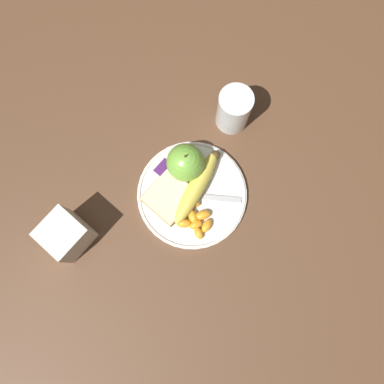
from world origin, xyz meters
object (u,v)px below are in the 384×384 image
(juice_glass, at_px, (234,111))
(banana, at_px, (198,187))
(fork, at_px, (195,196))
(jam_packet, at_px, (165,169))
(apple, at_px, (185,163))
(bread_slice, at_px, (170,197))
(condiment_caddy, at_px, (66,235))
(plate, at_px, (192,194))

(juice_glass, xyz_separation_m, banana, (-0.18, -0.05, -0.02))
(juice_glass, xyz_separation_m, fork, (-0.20, -0.06, -0.04))
(jam_packet, bearing_deg, fork, -91.76)
(apple, distance_m, bread_slice, 0.08)
(jam_packet, xyz_separation_m, condiment_caddy, (-0.25, 0.06, 0.03))
(juice_glass, relative_size, bread_slice, 1.12)
(plate, relative_size, banana, 1.31)
(apple, relative_size, bread_slice, 0.94)
(plate, relative_size, bread_slice, 2.51)
(plate, bearing_deg, bread_slice, 140.50)
(juice_glass, height_order, condiment_caddy, juice_glass)
(apple, xyz_separation_m, fork, (-0.04, -0.06, -0.04))
(plate, xyz_separation_m, bread_slice, (-0.04, 0.03, 0.02))
(apple, bearing_deg, bread_slice, -166.23)
(plate, bearing_deg, condiment_caddy, 150.60)
(banana, relative_size, jam_packet, 4.82)
(fork, bearing_deg, apple, -67.71)
(jam_packet, bearing_deg, plate, -91.82)
(plate, relative_size, fork, 1.60)
(banana, bearing_deg, bread_slice, 148.60)
(plate, bearing_deg, fork, -91.20)
(banana, xyz_separation_m, condiment_caddy, (-0.26, 0.14, 0.02))
(plate, bearing_deg, juice_glass, 13.71)
(banana, distance_m, jam_packet, 0.09)
(condiment_caddy, bearing_deg, plate, -29.40)
(jam_packet, relative_size, condiment_caddy, 0.40)
(banana, height_order, condiment_caddy, condiment_caddy)
(apple, distance_m, condiment_caddy, 0.29)
(fork, height_order, jam_packet, jam_packet)
(apple, distance_m, banana, 0.06)
(banana, distance_m, fork, 0.03)
(apple, height_order, bread_slice, apple)
(banana, relative_size, bread_slice, 1.92)
(juice_glass, bearing_deg, condiment_caddy, 168.65)
(plate, bearing_deg, apple, 53.94)
(plate, bearing_deg, banana, -7.17)
(condiment_caddy, bearing_deg, apple, -17.27)
(banana, relative_size, condiment_caddy, 1.94)
(plate, xyz_separation_m, juice_glass, (0.20, 0.05, 0.04))
(juice_glass, distance_m, condiment_caddy, 0.45)
(apple, bearing_deg, jam_packet, 137.51)
(plate, relative_size, apple, 2.66)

